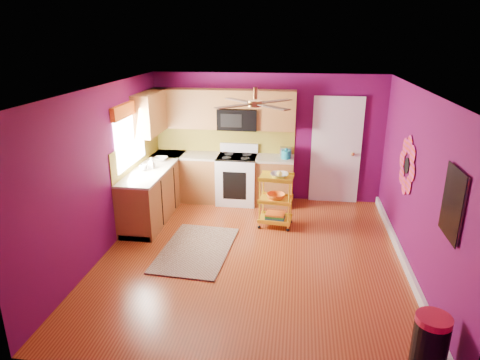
# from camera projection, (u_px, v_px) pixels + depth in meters

# --- Properties ---
(ground) EXTENTS (5.00, 5.00, 0.00)m
(ground) POSITION_uv_depth(u_px,v_px,m) (252.00, 256.00, 6.50)
(ground) COLOR maroon
(ground) RESTS_ON ground
(room_envelope) EXTENTS (4.54, 5.04, 2.52)m
(room_envelope) POSITION_uv_depth(u_px,v_px,m) (255.00, 152.00, 5.97)
(room_envelope) COLOR #5A0A46
(room_envelope) RESTS_ON ground
(lower_cabinets) EXTENTS (2.81, 2.31, 0.94)m
(lower_cabinets) POSITION_uv_depth(u_px,v_px,m) (194.00, 185.00, 8.24)
(lower_cabinets) COLOR brown
(lower_cabinets) RESTS_ON ground
(electric_range) EXTENTS (0.76, 0.66, 1.13)m
(electric_range) POSITION_uv_depth(u_px,v_px,m) (237.00, 179.00, 8.45)
(electric_range) COLOR white
(electric_range) RESTS_ON ground
(upper_cabinetry) EXTENTS (2.80, 2.30, 1.26)m
(upper_cabinetry) POSITION_uv_depth(u_px,v_px,m) (201.00, 111.00, 8.11)
(upper_cabinetry) COLOR brown
(upper_cabinetry) RESTS_ON ground
(left_window) EXTENTS (0.08, 1.35, 1.08)m
(left_window) POSITION_uv_depth(u_px,v_px,m) (130.00, 125.00, 7.21)
(left_window) COLOR white
(left_window) RESTS_ON ground
(panel_door) EXTENTS (0.95, 0.11, 2.15)m
(panel_door) POSITION_uv_depth(u_px,v_px,m) (336.00, 152.00, 8.30)
(panel_door) COLOR white
(panel_door) RESTS_ON ground
(right_wall_art) EXTENTS (0.04, 2.74, 1.04)m
(right_wall_art) POSITION_uv_depth(u_px,v_px,m) (424.00, 180.00, 5.42)
(right_wall_art) COLOR black
(right_wall_art) RESTS_ON ground
(ceiling_fan) EXTENTS (1.01, 1.01, 0.26)m
(ceiling_fan) POSITION_uv_depth(u_px,v_px,m) (255.00, 103.00, 5.94)
(ceiling_fan) COLOR #BF8C3F
(ceiling_fan) RESTS_ON ground
(shag_rug) EXTENTS (1.12, 1.72, 0.02)m
(shag_rug) POSITION_uv_depth(u_px,v_px,m) (196.00, 249.00, 6.67)
(shag_rug) COLOR black
(shag_rug) RESTS_ON ground
(rolling_cart) EXTENTS (0.60, 0.46, 1.01)m
(rolling_cart) POSITION_uv_depth(u_px,v_px,m) (276.00, 198.00, 7.34)
(rolling_cart) COLOR yellow
(rolling_cart) RESTS_ON ground
(trash_can) EXTENTS (0.43, 0.43, 0.65)m
(trash_can) POSITION_uv_depth(u_px,v_px,m) (430.00, 345.00, 4.17)
(trash_can) COLOR black
(trash_can) RESTS_ON ground
(teal_kettle) EXTENTS (0.18, 0.18, 0.21)m
(teal_kettle) POSITION_uv_depth(u_px,v_px,m) (286.00, 154.00, 8.14)
(teal_kettle) COLOR teal
(teal_kettle) RESTS_ON lower_cabinets
(toaster) EXTENTS (0.22, 0.15, 0.18)m
(toaster) POSITION_uv_depth(u_px,v_px,m) (286.00, 152.00, 8.27)
(toaster) COLOR beige
(toaster) RESTS_ON lower_cabinets
(soap_bottle_a) EXTENTS (0.09, 0.09, 0.20)m
(soap_bottle_a) POSITION_uv_depth(u_px,v_px,m) (151.00, 163.00, 7.53)
(soap_bottle_a) COLOR #EA3F72
(soap_bottle_a) RESTS_ON lower_cabinets
(soap_bottle_b) EXTENTS (0.12, 0.12, 0.15)m
(soap_bottle_b) POSITION_uv_depth(u_px,v_px,m) (152.00, 163.00, 7.59)
(soap_bottle_b) COLOR white
(soap_bottle_b) RESTS_ON lower_cabinets
(counter_dish) EXTENTS (0.25, 0.25, 0.06)m
(counter_dish) POSITION_uv_depth(u_px,v_px,m) (161.00, 159.00, 8.03)
(counter_dish) COLOR white
(counter_dish) RESTS_ON lower_cabinets
(counter_cup) EXTENTS (0.13, 0.13, 0.11)m
(counter_cup) POSITION_uv_depth(u_px,v_px,m) (143.00, 168.00, 7.43)
(counter_cup) COLOR white
(counter_cup) RESTS_ON lower_cabinets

